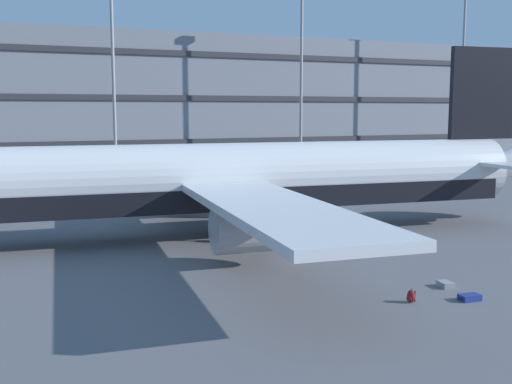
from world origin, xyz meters
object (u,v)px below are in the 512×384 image
object	(u,v)px
airliner	(205,181)
suitcase_navy	(470,297)
suitcase_orange	(446,284)
backpack_purple	(411,297)

from	to	relation	value
airliner	suitcase_navy	xyz separation A→B (m)	(5.24, -14.48, -2.96)
airliner	suitcase_orange	world-z (taller)	airliner
airliner	suitcase_navy	distance (m)	15.68
backpack_purple	suitcase_navy	bearing A→B (deg)	-16.52
suitcase_navy	backpack_purple	distance (m)	2.22
suitcase_navy	backpack_purple	bearing A→B (deg)	163.48
suitcase_orange	suitcase_navy	xyz separation A→B (m)	(-0.33, -1.71, 0.00)
airliner	backpack_purple	xyz separation A→B (m)	(3.12, -13.85, -2.85)
suitcase_orange	backpack_purple	size ratio (longest dim) A/B	1.43
airliner	suitcase_orange	size ratio (longest dim) A/B	58.51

